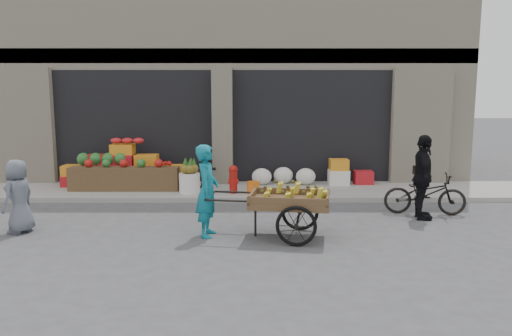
{
  "coord_description": "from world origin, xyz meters",
  "views": [
    {
      "loc": [
        0.88,
        -8.69,
        2.66
      ],
      "look_at": [
        0.91,
        1.35,
        1.1
      ],
      "focal_mm": 35.0,
      "sensor_mm": 36.0,
      "label": 1
    }
  ],
  "objects_px": {
    "pineapple_bin": "(190,183)",
    "vendor_grey": "(18,196)",
    "cyclist": "(423,177)",
    "vendor_woman": "(207,191)",
    "orange_bucket": "(253,188)",
    "banana_cart": "(287,198)",
    "bicycle": "(425,194)",
    "fire_hydrant": "(233,178)",
    "seated_person": "(208,171)"
  },
  "relations": [
    {
      "from": "vendor_woman",
      "to": "bicycle",
      "type": "relative_size",
      "value": 0.99
    },
    {
      "from": "pineapple_bin",
      "to": "cyclist",
      "type": "relative_size",
      "value": 0.29
    },
    {
      "from": "banana_cart",
      "to": "cyclist",
      "type": "xyz_separation_m",
      "value": [
        2.91,
        1.33,
        0.15
      ]
    },
    {
      "from": "fire_hydrant",
      "to": "bicycle",
      "type": "bearing_deg",
      "value": -21.76
    },
    {
      "from": "seated_person",
      "to": "cyclist",
      "type": "relative_size",
      "value": 0.53
    },
    {
      "from": "orange_bucket",
      "to": "vendor_grey",
      "type": "height_order",
      "value": "vendor_grey"
    },
    {
      "from": "fire_hydrant",
      "to": "cyclist",
      "type": "distance_m",
      "value": 4.54
    },
    {
      "from": "pineapple_bin",
      "to": "vendor_woman",
      "type": "xyz_separation_m",
      "value": [
        0.76,
        -3.35,
        0.48
      ]
    },
    {
      "from": "fire_hydrant",
      "to": "cyclist",
      "type": "bearing_deg",
      "value": -27.4
    },
    {
      "from": "seated_person",
      "to": "vendor_grey",
      "type": "bearing_deg",
      "value": -140.87
    },
    {
      "from": "seated_person",
      "to": "banana_cart",
      "type": "bearing_deg",
      "value": -75.94
    },
    {
      "from": "seated_person",
      "to": "vendor_woman",
      "type": "distance_m",
      "value": 3.97
    },
    {
      "from": "pineapple_bin",
      "to": "vendor_grey",
      "type": "bearing_deg",
      "value": -132.1
    },
    {
      "from": "pineapple_bin",
      "to": "vendor_woman",
      "type": "distance_m",
      "value": 3.46
    },
    {
      "from": "pineapple_bin",
      "to": "banana_cart",
      "type": "height_order",
      "value": "banana_cart"
    },
    {
      "from": "vendor_woman",
      "to": "cyclist",
      "type": "bearing_deg",
      "value": -69.37
    },
    {
      "from": "orange_bucket",
      "to": "vendor_woman",
      "type": "bearing_deg",
      "value": -104.46
    },
    {
      "from": "vendor_woman",
      "to": "bicycle",
      "type": "bearing_deg",
      "value": -65.43
    },
    {
      "from": "vendor_woman",
      "to": "vendor_grey",
      "type": "relative_size",
      "value": 1.22
    },
    {
      "from": "vendor_woman",
      "to": "bicycle",
      "type": "height_order",
      "value": "vendor_woman"
    },
    {
      "from": "vendor_grey",
      "to": "seated_person",
      "type": "bearing_deg",
      "value": 156.28
    },
    {
      "from": "orange_bucket",
      "to": "vendor_grey",
      "type": "relative_size",
      "value": 0.23
    },
    {
      "from": "vendor_woman",
      "to": "vendor_grey",
      "type": "distance_m",
      "value": 3.58
    },
    {
      "from": "seated_person",
      "to": "banana_cart",
      "type": "relative_size",
      "value": 0.37
    },
    {
      "from": "pineapple_bin",
      "to": "bicycle",
      "type": "xyz_separation_m",
      "value": [
        5.32,
        -1.73,
        0.08
      ]
    },
    {
      "from": "fire_hydrant",
      "to": "bicycle",
      "type": "distance_m",
      "value": 4.54
    },
    {
      "from": "seated_person",
      "to": "banana_cart",
      "type": "height_order",
      "value": "seated_person"
    },
    {
      "from": "pineapple_bin",
      "to": "banana_cart",
      "type": "distance_m",
      "value": 4.13
    },
    {
      "from": "orange_bucket",
      "to": "bicycle",
      "type": "bearing_deg",
      "value": -23.71
    },
    {
      "from": "pineapple_bin",
      "to": "fire_hydrant",
      "type": "distance_m",
      "value": 1.11
    },
    {
      "from": "fire_hydrant",
      "to": "cyclist",
      "type": "xyz_separation_m",
      "value": [
        4.02,
        -2.08,
        0.38
      ]
    },
    {
      "from": "pineapple_bin",
      "to": "vendor_grey",
      "type": "relative_size",
      "value": 0.37
    },
    {
      "from": "bicycle",
      "to": "seated_person",
      "type": "bearing_deg",
      "value": 73.81
    },
    {
      "from": "orange_bucket",
      "to": "cyclist",
      "type": "distance_m",
      "value": 4.11
    },
    {
      "from": "pineapple_bin",
      "to": "vendor_grey",
      "type": "xyz_separation_m",
      "value": [
        -2.81,
        -3.11,
        0.33
      ]
    },
    {
      "from": "fire_hydrant",
      "to": "banana_cart",
      "type": "distance_m",
      "value": 3.6
    },
    {
      "from": "orange_bucket",
      "to": "banana_cart",
      "type": "bearing_deg",
      "value": -79.66
    },
    {
      "from": "vendor_grey",
      "to": "banana_cart",
      "type": "bearing_deg",
      "value": 103.16
    },
    {
      "from": "pineapple_bin",
      "to": "cyclist",
      "type": "distance_m",
      "value": 5.57
    },
    {
      "from": "orange_bucket",
      "to": "cyclist",
      "type": "bearing_deg",
      "value": -30.02
    },
    {
      "from": "fire_hydrant",
      "to": "vendor_grey",
      "type": "xyz_separation_m",
      "value": [
        -3.91,
        -3.06,
        0.19
      ]
    },
    {
      "from": "fire_hydrant",
      "to": "banana_cart",
      "type": "bearing_deg",
      "value": -71.92
    },
    {
      "from": "seated_person",
      "to": "vendor_woman",
      "type": "xyz_separation_m",
      "value": [
        0.36,
        -3.95,
        0.27
      ]
    },
    {
      "from": "banana_cart",
      "to": "cyclist",
      "type": "relative_size",
      "value": 1.44
    },
    {
      "from": "vendor_woman",
      "to": "bicycle",
      "type": "distance_m",
      "value": 4.85
    },
    {
      "from": "seated_person",
      "to": "banana_cart",
      "type": "distance_m",
      "value": 4.45
    },
    {
      "from": "fire_hydrant",
      "to": "bicycle",
      "type": "xyz_separation_m",
      "value": [
        4.22,
        -1.68,
        -0.05
      ]
    },
    {
      "from": "vendor_woman",
      "to": "cyclist",
      "type": "relative_size",
      "value": 0.96
    },
    {
      "from": "bicycle",
      "to": "banana_cart",
      "type": "bearing_deg",
      "value": 128.28
    },
    {
      "from": "orange_bucket",
      "to": "vendor_grey",
      "type": "distance_m",
      "value": 5.36
    }
  ]
}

